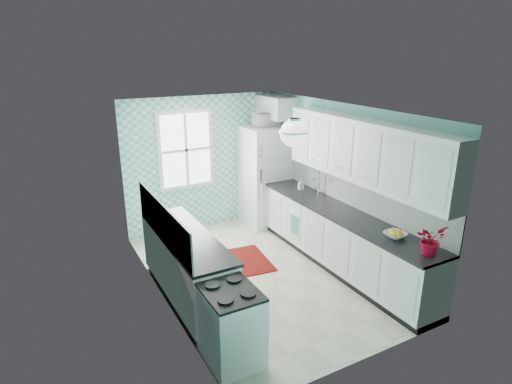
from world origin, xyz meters
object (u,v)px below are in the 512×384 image
stove (231,324)px  sink (309,196)px  ceiling_light (294,133)px  fridge (266,176)px  potted_plant (430,240)px  microwave (266,119)px  fruit_bowl (395,235)px

stove → sink: bearing=42.5°
ceiling_light → fridge: 3.14m
fridge → stove: bearing=-127.4°
potted_plant → microwave: microwave is taller
ceiling_light → microwave: ceiling_light is taller
fridge → microwave: 1.08m
potted_plant → microwave: size_ratio=0.79×
potted_plant → fruit_bowl: bearing=90.0°
microwave → fruit_bowl: bearing=94.3°
stove → fruit_bowl: (2.40, 0.01, 0.53)m
microwave → stove: bearing=57.4°
stove → potted_plant: bearing=-8.9°
fruit_bowl → microwave: (-0.09, 3.25, 1.06)m
stove → potted_plant: size_ratio=2.27×
fruit_bowl → stove: bearing=-179.6°
fridge → fruit_bowl: bearing=-90.5°
stove → sink: size_ratio=1.50×
sink → fruit_bowl: (-0.00, -1.93, 0.05)m
fridge → fruit_bowl: 3.25m
microwave → fridge: bearing=56.0°
stove → microwave: bearing=58.1°
ceiling_light → fruit_bowl: bearing=-28.4°
ceiling_light → fruit_bowl: ceiling_light is taller
fruit_bowl → potted_plant: potted_plant is taller
fridge → stove: size_ratio=2.25×
stove → potted_plant: 2.55m
stove → fruit_bowl: bearing=3.8°
sink → microwave: (-0.09, 1.31, 1.11)m
fruit_bowl → sink: bearing=89.9°
sink → potted_plant: 2.48m
stove → sink: (2.40, 1.95, 0.48)m
stove → microwave: microwave is taller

